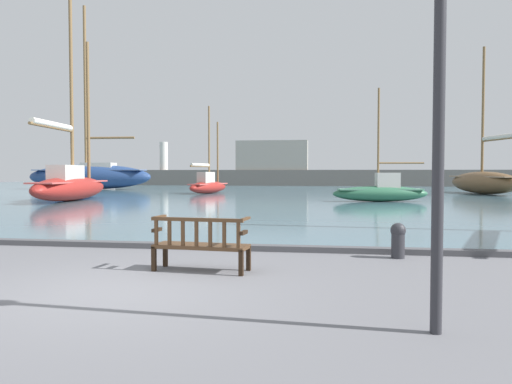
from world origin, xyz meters
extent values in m
plane|color=slate|center=(0.00, 0.00, 0.00)|extent=(160.00, 160.00, 0.00)
cube|color=slate|center=(0.00, 44.00, 0.04)|extent=(100.00, 80.00, 0.08)
cube|color=#4C4C50|center=(0.00, 3.85, 0.06)|extent=(40.00, 0.30, 0.12)
cube|color=black|center=(0.04, 1.84, 0.21)|extent=(0.08, 0.08, 0.42)
cube|color=black|center=(1.56, 1.68, 0.21)|extent=(0.08, 0.08, 0.42)
cube|color=black|center=(-0.01, 1.39, 0.21)|extent=(0.08, 0.08, 0.42)
cube|color=black|center=(1.52, 1.24, 0.21)|extent=(0.08, 0.08, 0.42)
cube|color=#4C331E|center=(0.78, 1.54, 0.42)|extent=(1.64, 0.68, 0.06)
cube|color=#4C331E|center=(0.76, 1.32, 0.89)|extent=(1.60, 0.21, 0.06)
cube|color=#4C331E|center=(0.04, 1.39, 0.66)|extent=(0.06, 0.05, 0.41)
cube|color=#4C331E|center=(0.28, 1.36, 0.66)|extent=(0.06, 0.05, 0.41)
cube|color=#4C331E|center=(0.52, 1.34, 0.66)|extent=(0.06, 0.05, 0.41)
cube|color=#4C331E|center=(0.76, 1.32, 0.66)|extent=(0.06, 0.05, 0.41)
cube|color=#4C331E|center=(0.99, 1.29, 0.66)|extent=(0.06, 0.05, 0.41)
cube|color=#4C331E|center=(1.23, 1.27, 0.66)|extent=(0.06, 0.05, 0.41)
cube|color=#4C331E|center=(1.47, 1.25, 0.66)|extent=(0.06, 0.05, 0.41)
cube|color=black|center=(0.00, 1.52, 0.69)|extent=(0.09, 0.30, 0.06)
cube|color=#4C331E|center=(0.01, 1.61, 0.90)|extent=(0.11, 0.47, 0.04)
cube|color=black|center=(1.53, 1.37, 0.69)|extent=(0.09, 0.30, 0.06)
cube|color=#4C331E|center=(1.54, 1.46, 0.90)|extent=(0.11, 0.47, 0.04)
ellipsoid|color=maroon|center=(-11.55, 19.35, 0.75)|extent=(2.76, 8.74, 1.34)
cube|color=#C6514C|center=(-11.55, 19.35, 1.12)|extent=(2.18, 7.67, 0.08)
cube|color=beige|center=(-11.49, 18.71, 1.61)|extent=(1.30, 2.62, 0.89)
cylinder|color=brown|center=(-11.57, 19.56, 6.66)|extent=(0.19, 0.19, 11.00)
cylinder|color=brown|center=(-11.34, 17.22, 3.97)|extent=(0.62, 4.70, 0.15)
cylinder|color=silver|center=(-11.34, 17.22, 4.12)|extent=(0.73, 4.24, 0.31)
cylinder|color=brown|center=(-11.81, 21.91, 5.35)|extent=(0.19, 0.19, 8.38)
ellipsoid|color=maroon|center=(-6.33, 29.82, 0.53)|extent=(2.46, 5.50, 0.90)
cube|color=#C6514C|center=(-6.33, 29.82, 0.78)|extent=(2.00, 4.81, 0.08)
cube|color=beige|center=(-6.42, 29.43, 1.25)|extent=(1.05, 1.66, 0.86)
cylinder|color=brown|center=(-6.30, 29.95, 3.72)|extent=(0.13, 0.13, 5.80)
cylinder|color=brown|center=(-6.62, 28.54, 2.09)|extent=(0.73, 2.85, 0.11)
cylinder|color=silver|center=(-6.62, 28.54, 2.20)|extent=(0.77, 2.59, 0.21)
cylinder|color=brown|center=(-5.98, 31.38, 3.20)|extent=(0.13, 0.13, 4.75)
ellipsoid|color=brown|center=(13.80, 32.00, 0.89)|extent=(3.95, 8.96, 1.63)
cube|color=#997A5B|center=(13.80, 32.00, 1.34)|extent=(3.24, 7.83, 0.08)
cylinder|color=brown|center=(13.75, 32.21, 6.10)|extent=(0.19, 0.19, 9.42)
cylinder|color=brown|center=(14.26, 30.13, 3.95)|extent=(1.17, 4.21, 0.15)
cylinder|color=silver|center=(14.26, 30.13, 4.11)|extent=(1.22, 3.83, 0.31)
ellipsoid|color=navy|center=(-19.37, 36.58, 1.23)|extent=(11.81, 3.15, 2.30)
cube|color=#516B9E|center=(-19.37, 36.58, 1.86)|extent=(10.38, 2.42, 0.08)
cube|color=beige|center=(-18.49, 36.62, 2.22)|extent=(3.01, 1.59, 0.63)
cylinder|color=brown|center=(-19.66, 36.57, 9.38)|extent=(0.27, 0.27, 14.96)
cylinder|color=brown|center=(-17.35, 36.66, 4.82)|extent=(4.63, 0.40, 0.21)
ellipsoid|color=#2D6647|center=(5.46, 20.97, 0.51)|extent=(5.25, 1.98, 0.85)
cube|color=#5B9375|center=(5.46, 20.97, 0.74)|extent=(4.60, 1.59, 0.08)
cube|color=beige|center=(5.84, 21.04, 1.21)|extent=(1.33, 0.83, 0.86)
cylinder|color=brown|center=(5.34, 20.95, 3.48)|extent=(0.11, 0.11, 5.40)
cylinder|color=brown|center=(6.56, 21.16, 2.16)|extent=(2.46, 0.50, 0.09)
cylinder|color=#2D2D33|center=(4.22, 3.34, 0.27)|extent=(0.26, 0.26, 0.54)
sphere|color=#2D2D33|center=(4.22, 3.34, 0.54)|extent=(0.30, 0.30, 0.30)
cylinder|color=#2D2D33|center=(4.03, -1.26, 2.02)|extent=(0.12, 0.12, 4.05)
cube|color=#66605B|center=(0.00, 52.27, 0.97)|extent=(47.00, 2.40, 1.94)
cube|color=gray|center=(-4.30, 52.27, 3.67)|extent=(8.44, 2.00, 3.46)
cylinder|color=beige|center=(-17.71, 52.27, 3.65)|extent=(1.00, 1.00, 3.43)
camera|label=1|loc=(2.98, -6.58, 1.67)|focal=35.00mm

